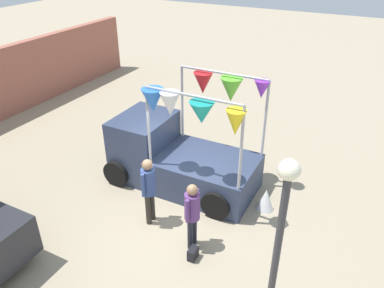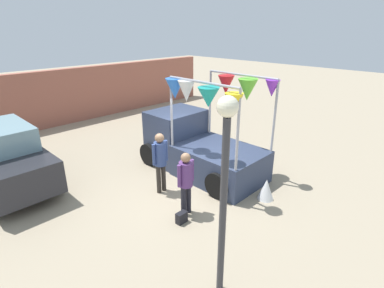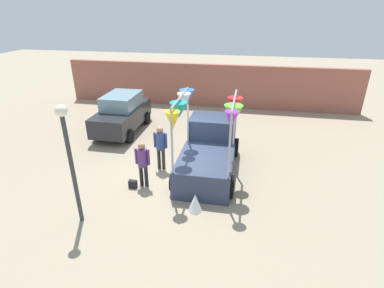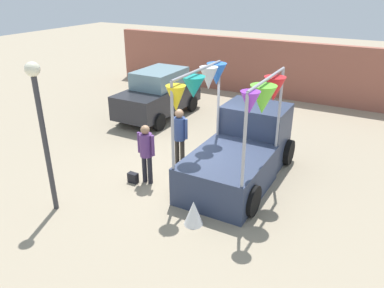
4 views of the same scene
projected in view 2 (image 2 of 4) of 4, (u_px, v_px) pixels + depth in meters
ground_plane at (185, 187)px, 8.92m from camera, size 60.00×60.00×0.00m
vendor_truck at (197, 142)px, 9.76m from camera, size 2.50×4.10×3.15m
parked_car at (5, 158)px, 8.59m from camera, size 1.88×4.00×1.88m
person_customer at (186, 178)px, 7.30m from camera, size 0.53×0.34×1.68m
person_vendor at (160, 157)px, 8.29m from camera, size 0.53×0.34×1.78m
handbag at (182, 218)px, 7.26m from camera, size 0.28×0.16×0.28m
street_lamp at (225, 173)px, 4.60m from camera, size 0.32×0.32×3.58m
brick_boundary_wall at (57, 98)px, 14.08m from camera, size 18.00×0.36×2.60m
folded_kite_bundle_white at (266, 189)px, 8.20m from camera, size 0.58×0.58×0.60m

